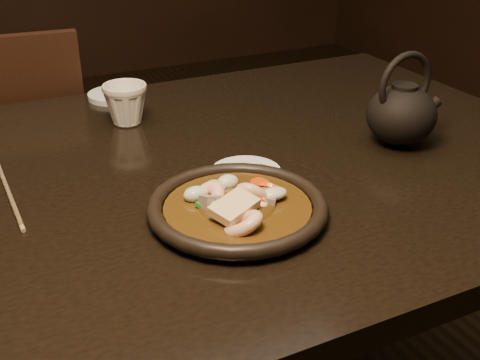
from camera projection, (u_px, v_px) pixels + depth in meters
name	position (u px, v px, depth m)	size (l,w,h in m)	color
table	(130.00, 222.00, 0.99)	(1.60, 0.90, 0.75)	black
chair	(9.00, 187.00, 1.51)	(0.45, 0.45, 0.88)	black
plate	(237.00, 208.00, 0.85)	(0.26, 0.26, 0.03)	black
stirfry	(237.00, 204.00, 0.85)	(0.14, 0.17, 0.05)	#3E260B
soy_dish	(246.00, 175.00, 0.95)	(0.11, 0.11, 0.02)	silver
saucer_right	(115.00, 95.00, 1.30)	(0.11, 0.11, 0.01)	silver
tea_cup	(126.00, 103.00, 1.15)	(0.09, 0.08, 0.09)	silver
chopsticks	(10.00, 195.00, 0.90)	(0.01, 0.23, 0.01)	tan
teapot	(402.00, 111.00, 1.05)	(0.15, 0.12, 0.17)	black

